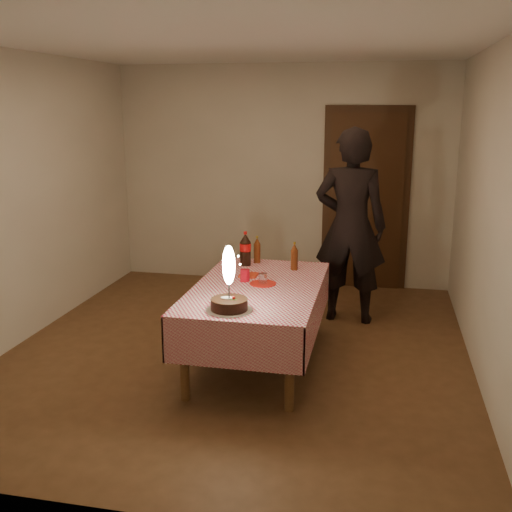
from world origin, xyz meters
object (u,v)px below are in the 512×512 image
red_cup (245,275)px  photographer (350,226)px  cola_bottle (245,249)px  amber_bottle_right (294,257)px  red_plate (263,284)px  clear_cup (263,279)px  birthday_cake (229,294)px  amber_bottle_left (257,250)px  dining_table (257,297)px

red_cup → photographer: photographer is taller
cola_bottle → amber_bottle_right: 0.47m
red_plate → clear_cup: bearing=106.6°
red_plate → amber_bottle_right: size_ratio=0.86×
cola_bottle → photographer: photographer is taller
cola_bottle → photographer: (0.92, 0.63, 0.13)m
birthday_cake → clear_cup: birthday_cake is taller
amber_bottle_right → photographer: (0.45, 0.69, 0.16)m
clear_cup → birthday_cake: bearing=-98.7°
cola_bottle → amber_bottle_left: size_ratio=1.25×
dining_table → clear_cup: (0.03, 0.06, 0.14)m
cola_bottle → birthday_cake: bearing=-82.3°
red_plate → amber_bottle_right: bearing=69.5°
dining_table → red_plate: bearing=59.6°
dining_table → amber_bottle_left: amber_bottle_left is taller
birthday_cake → amber_bottle_right: 1.22m
clear_cup → photographer: photographer is taller
red_cup → amber_bottle_right: 0.57m
clear_cup → cola_bottle: bearing=116.5°
dining_table → birthday_cake: (-0.07, -0.63, 0.22)m
clear_cup → amber_bottle_right: (0.19, 0.49, 0.07)m
clear_cup → cola_bottle: size_ratio=0.28×
dining_table → clear_cup: clear_cup is taller
birthday_cake → clear_cup: (0.11, 0.69, -0.08)m
amber_bottle_left → birthday_cake: bearing=-86.5°
birthday_cake → photographer: size_ratio=0.25×
cola_bottle → red_cup: bearing=-77.4°
amber_bottle_right → clear_cup: bearing=-110.9°
birthday_cake → red_cup: (-0.06, 0.74, -0.07)m
amber_bottle_left → amber_bottle_right: same height
red_plate → amber_bottle_right: 0.55m
dining_table → birthday_cake: bearing=-96.7°
red_cup → amber_bottle_right: amber_bottle_right is taller
photographer → clear_cup: bearing=-118.4°
red_plate → amber_bottle_right: amber_bottle_right is taller
dining_table → amber_bottle_right: size_ratio=6.75×
dining_table → cola_bottle: bearing=111.4°
birthday_cake → clear_cup: size_ratio=5.35×
clear_cup → cola_bottle: (-0.28, 0.55, 0.11)m
red_cup → cola_bottle: (-0.11, 0.50, 0.10)m
photographer → red_plate: bearing=-118.2°
red_plate → cola_bottle: size_ratio=0.69×
amber_bottle_right → birthday_cake: bearing=-104.0°
birthday_cake → red_plate: size_ratio=2.19×
dining_table → birthday_cake: birthday_cake is taller
cola_bottle → clear_cup: bearing=-63.5°
red_plate → dining_table: bearing=-120.4°
dining_table → red_plate: (0.03, 0.06, 0.10)m
photographer → dining_table: bearing=-118.3°
birthday_cake → amber_bottle_right: size_ratio=1.89×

